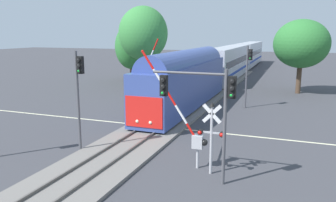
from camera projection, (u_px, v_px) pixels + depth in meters
The scene contains 13 objects.
ground_plane at pixel (158, 127), 25.87m from camera, with size 220.00×220.00×0.00m, color #3D3D42.
road_centre_stripe at pixel (158, 127), 25.86m from camera, with size 44.00×0.20×0.01m.
railway_track at pixel (158, 125), 25.85m from camera, with size 4.40×80.00×0.32m.
commuter_train at pixel (229, 62), 50.99m from camera, with size 3.04×65.30×5.16m.
crossing_gate_near at pixel (191, 130), 17.72m from camera, with size 3.69×0.40×6.13m.
crossing_signal_mast at pixel (211, 131), 16.79m from camera, with size 1.36×0.44×3.71m.
crossing_gate_far at pixel (139, 84), 33.24m from camera, with size 2.88×0.40×6.46m.
traffic_signal_far_side at pixel (248, 67), 31.52m from camera, with size 0.53×0.38×5.83m.
traffic_signal_median at pixel (79, 86), 19.67m from camera, with size 0.53×0.38×6.01m.
traffic_signal_near_right at pixel (204, 98), 15.59m from camera, with size 3.95×0.38×5.44m.
pine_left_background at pixel (131, 47), 49.98m from camera, with size 4.70×4.70×8.24m.
oak_far_right at pixel (301, 44), 39.01m from camera, with size 6.28×6.28×8.54m.
oak_behind_train at pixel (143, 33), 43.33m from camera, with size 6.26×6.26×10.35m.
Camera 1 is at (9.53, -23.09, 7.03)m, focal length 36.40 mm.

